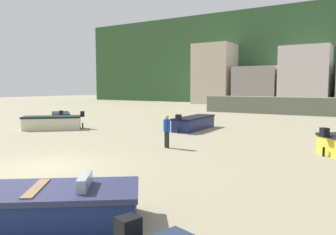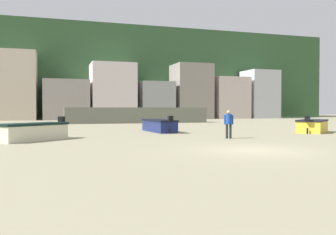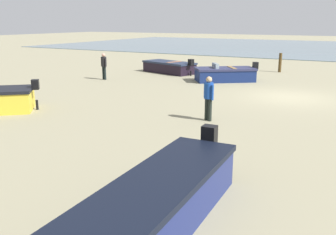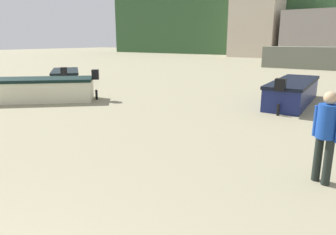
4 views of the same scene
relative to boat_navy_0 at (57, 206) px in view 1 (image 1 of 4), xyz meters
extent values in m
plane|color=gray|center=(-4.46, 3.20, -0.42)|extent=(160.00, 160.00, 0.00)
cube|color=#30532F|center=(-4.46, 69.20, 7.89)|extent=(90.00, 32.00, 16.61)
cube|color=slate|center=(-2.69, 33.20, 0.52)|extent=(17.11, 2.40, 1.87)
cube|color=beige|center=(-18.17, 50.16, 4.82)|extent=(6.58, 5.92, 10.48)
cube|color=#9C928E|center=(-10.50, 49.85, 2.72)|extent=(6.98, 5.30, 6.29)
cube|color=silver|center=(-3.09, 50.58, 4.16)|extent=(7.09, 6.77, 9.16)
cube|color=navy|center=(0.01, 0.01, -0.08)|extent=(3.69, 3.30, 0.68)
cube|color=#292C4E|center=(0.01, 0.01, 0.33)|extent=(3.82, 3.42, 0.12)
cube|color=#8C9EA8|center=(0.49, 0.36, 0.53)|extent=(0.73, 0.89, 0.28)
cube|color=olive|center=(-0.33, -0.24, 0.38)|extent=(0.99, 1.24, 0.08)
cube|color=black|center=(2.77, -1.01, 0.48)|extent=(0.36, 0.39, 0.40)
cube|color=black|center=(-17.18, 14.86, -0.10)|extent=(3.75, 3.41, 0.64)
cube|color=black|center=(-17.18, 14.86, 0.28)|extent=(3.87, 3.54, 0.12)
cube|color=black|center=(-15.60, 13.56, 0.46)|extent=(0.42, 0.42, 0.40)
cylinder|color=black|center=(-15.60, 13.56, -0.26)|extent=(0.14, 0.14, 0.32)
cube|color=beige|center=(-13.43, 10.87, -0.01)|extent=(3.79, 3.62, 0.81)
cube|color=black|center=(-13.43, 10.87, 0.46)|extent=(3.92, 3.74, 0.12)
cube|color=black|center=(-11.87, 12.28, 0.64)|extent=(0.42, 0.43, 0.40)
cylinder|color=black|center=(-11.87, 12.28, -0.22)|extent=(0.14, 0.14, 0.41)
cube|color=black|center=(4.07, 10.82, 0.62)|extent=(0.42, 0.43, 0.40)
cylinder|color=black|center=(4.07, 10.82, -0.22)|extent=(0.14, 0.14, 0.40)
cube|color=navy|center=(-4.86, 16.10, -0.03)|extent=(1.49, 4.59, 0.79)
cube|color=black|center=(-4.86, 16.10, 0.43)|extent=(1.57, 4.69, 0.12)
cube|color=black|center=(-4.74, 13.66, 0.61)|extent=(0.33, 0.30, 0.40)
cylinder|color=black|center=(-4.74, 13.66, -0.22)|extent=(0.10, 0.10, 0.39)
cylinder|color=black|center=(-2.65, 8.94, -0.01)|extent=(0.19, 0.19, 0.82)
cylinder|color=black|center=(-2.83, 9.04, -0.01)|extent=(0.19, 0.19, 0.82)
cylinder|color=#173F9A|center=(-2.74, 8.99, 0.69)|extent=(0.46, 0.46, 0.58)
cylinder|color=#173F9A|center=(-2.55, 8.88, 0.65)|extent=(0.12, 0.12, 0.54)
cylinder|color=#173F9A|center=(-2.93, 9.10, 0.65)|extent=(0.12, 0.12, 0.54)
sphere|color=tan|center=(-2.74, 8.99, 1.09)|extent=(0.30, 0.30, 0.22)
camera|label=1|loc=(5.70, -4.68, 2.57)|focal=35.46mm
camera|label=2|loc=(-12.23, -9.76, 1.26)|focal=38.82mm
camera|label=3|loc=(-7.88, 21.26, 3.13)|focal=39.90mm
camera|label=4|loc=(-2.13, 3.34, 2.01)|focal=33.09mm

